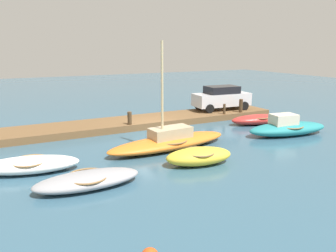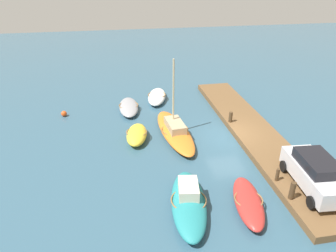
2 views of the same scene
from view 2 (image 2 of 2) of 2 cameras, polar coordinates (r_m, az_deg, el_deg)
ground_plane at (r=22.27m, az=11.11°, el=-2.04°), size 84.00×84.00×0.00m
dock_platform at (r=22.84m, az=15.39°, el=-1.15°), size 19.28×2.96×0.43m
sailboat_orange at (r=21.89m, az=1.25°, el=-0.80°), size 6.95×2.46×5.39m
rowboat_white at (r=27.81m, az=-2.05°, el=5.40°), size 4.18×2.36×0.66m
motorboat_teal at (r=15.74m, az=3.77°, el=-13.57°), size 5.28×2.46×1.28m
rowboat_grey at (r=26.00m, az=-7.18°, el=3.48°), size 3.97×1.64×0.58m
rowboat_red at (r=16.34m, az=14.43°, el=-13.27°), size 4.11×2.07×0.67m
dinghy_yellow at (r=21.50m, az=-5.73°, el=-1.55°), size 3.22×1.87×0.77m
mooring_post_west at (r=16.77m, az=21.75°, el=-10.88°), size 0.27×0.27×0.96m
mooring_post_mid_west at (r=17.83m, az=19.35°, el=-8.40°), size 0.18×0.18×0.72m
mooring_post_mid_east at (r=23.31m, az=11.36°, el=1.62°), size 0.26×0.26×0.79m
parked_car at (r=17.73m, az=25.25°, el=-7.66°), size 4.41×2.19×1.79m
marker_buoy at (r=26.13m, az=-18.45°, el=2.15°), size 0.45×0.45×0.45m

